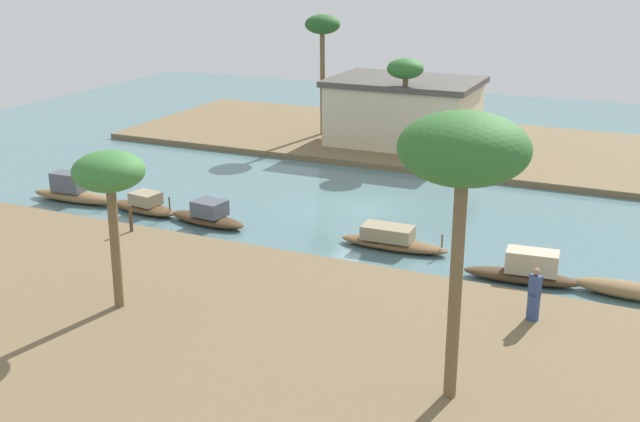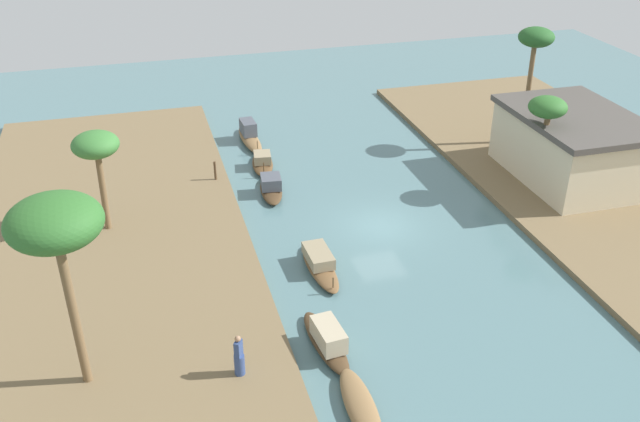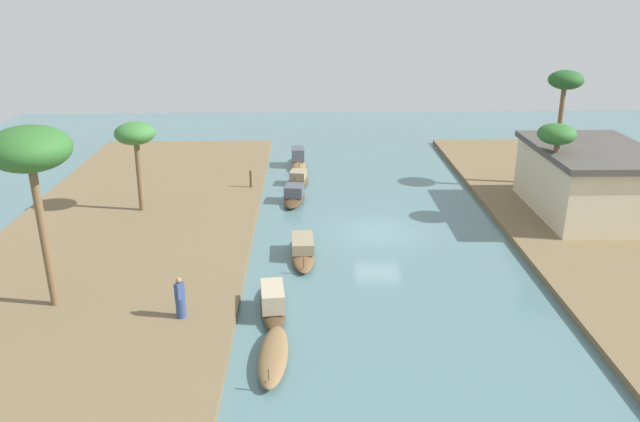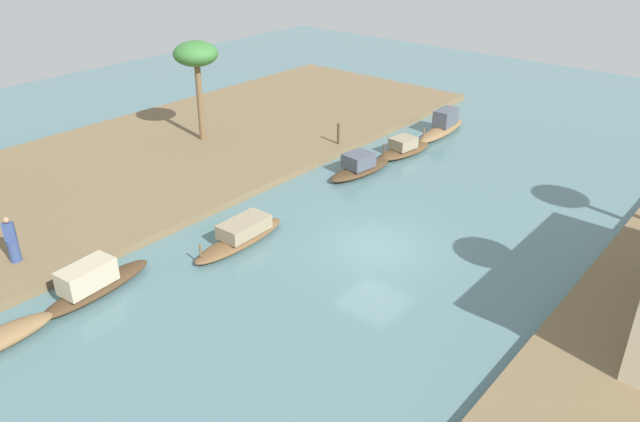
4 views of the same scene
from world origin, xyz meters
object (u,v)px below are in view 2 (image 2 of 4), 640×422
object	(u,v)px
sampan_with_red_awning	(271,187)
person_on_near_bank	(239,359)
palm_tree_right_tall	(536,43)
sampan_foreground	(327,339)
sampan_open_hull	(249,135)
sampan_midstream	(319,263)
sampan_upstream_small	(361,406)
mooring_post	(215,171)
palm_tree_left_near	(96,147)
palm_tree_right_short	(547,111)
riverside_building	(572,146)
sampan_with_tall_canopy	(262,162)
palm_tree_left_far	(55,226)

from	to	relation	value
sampan_with_red_awning	person_on_near_bank	bearing A→B (deg)	-9.64
person_on_near_bank	palm_tree_right_tall	world-z (taller)	palm_tree_right_tall
sampan_foreground	sampan_open_hull	xyz separation A→B (m)	(-21.52, 0.86, -0.00)
sampan_midstream	sampan_with_red_awning	xyz separation A→B (m)	(-8.32, -0.54, 0.02)
sampan_upstream_small	sampan_open_hull	xyz separation A→B (m)	(-25.14, 0.66, 0.21)
sampan_with_red_awning	mooring_post	world-z (taller)	mooring_post
mooring_post	sampan_with_red_awning	bearing A→B (deg)	55.91
sampan_open_hull	mooring_post	world-z (taller)	mooring_post
sampan_midstream	sampan_with_red_awning	distance (m)	8.34
sampan_upstream_small	palm_tree_left_near	bearing A→B (deg)	-149.33
palm_tree_right_short	person_on_near_bank	bearing A→B (deg)	-60.24
mooring_post	riverside_building	xyz separation A→B (m)	(5.16, 19.87, 1.39)
sampan_foreground	person_on_near_bank	distance (m)	3.76
sampan_upstream_small	palm_tree_right_short	world-z (taller)	palm_tree_right_short
sampan_midstream	sampan_open_hull	size ratio (longest dim) A/B	0.92
mooring_post	sampan_foreground	bearing A→B (deg)	7.82
sampan_with_red_awning	sampan_upstream_small	bearing A→B (deg)	5.01
sampan_foreground	sampan_with_tall_canopy	bearing A→B (deg)	171.46
palm_tree_left_near	mooring_post	bearing A→B (deg)	124.46
sampan_upstream_small	sampan_midstream	xyz separation A→B (m)	(-9.19, 1.04, 0.10)
riverside_building	sampan_open_hull	bearing A→B (deg)	-123.01
sampan_open_hull	person_on_near_bank	distance (m)	22.82
sampan_open_hull	palm_tree_left_far	distance (m)	24.28
palm_tree_left_near	palm_tree_right_short	size ratio (longest dim) A/B	0.96
person_on_near_bank	sampan_with_red_awning	bearing A→B (deg)	16.55
palm_tree_left_near	palm_tree_right_tall	distance (m)	26.46
sampan_upstream_small	sampan_midstream	bearing A→B (deg)	175.45
person_on_near_bank	riverside_building	size ratio (longest dim) A/B	0.20
sampan_foreground	sampan_with_tall_canopy	distance (m)	17.47
person_on_near_bank	palm_tree_left_far	bearing A→B (deg)	110.76
palm_tree_left_far	palm_tree_right_short	bearing A→B (deg)	111.48
sampan_midstream	palm_tree_left_near	distance (m)	12.08
riverside_building	sampan_foreground	bearing A→B (deg)	-59.16
sampan_with_tall_canopy	palm_tree_right_short	size ratio (longest dim) A/B	0.69
sampan_open_hull	palm_tree_right_short	bearing A→B (deg)	47.58
palm_tree_left_near	palm_tree_left_far	world-z (taller)	palm_tree_left_far
sampan_open_hull	palm_tree_left_far	bearing A→B (deg)	-28.07
sampan_foreground	riverside_building	xyz separation A→B (m)	(-10.67, 17.70, 1.80)
sampan_midstream	palm_tree_left_far	xyz separation A→B (m)	(5.26, -10.33, 6.51)
sampan_midstream	mooring_post	xyz separation A→B (m)	(-10.26, -3.41, 0.52)
mooring_post	palm_tree_right_tall	distance (m)	20.84
sampan_upstream_small	sampan_with_tall_canopy	size ratio (longest dim) A/B	1.07
sampan_with_red_awning	palm_tree_left_near	distance (m)	10.16
sampan_foreground	mooring_post	world-z (taller)	mooring_post
sampan_foreground	palm_tree_right_tall	distance (m)	24.83
sampan_with_red_awning	palm_tree_right_tall	xyz separation A→B (m)	(-2.22, 17.11, 6.42)
sampan_with_tall_canopy	riverside_building	bearing A→B (deg)	76.09
sampan_open_hull	sampan_upstream_small	bearing A→B (deg)	-4.44
sampan_upstream_small	palm_tree_right_tall	bearing A→B (deg)	140.16
sampan_with_tall_canopy	palm_tree_left_near	bearing A→B (deg)	-49.65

